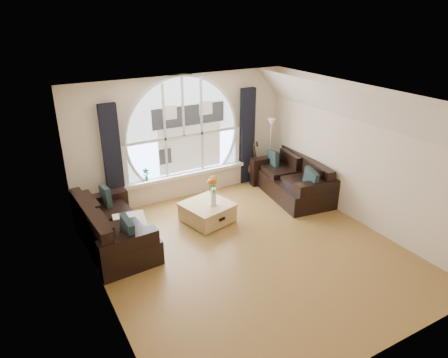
{
  "coord_description": "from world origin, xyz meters",
  "views": [
    {
      "loc": [
        -3.37,
        -5.12,
        4.04
      ],
      "look_at": [
        0.0,
        0.9,
        1.05
      ],
      "focal_mm": 32.49,
      "sensor_mm": 36.0,
      "label": 1
    }
  ],
  "objects_px": {
    "sofa_left": "(115,227)",
    "vase_flowers": "(213,187)",
    "sofa_right": "(292,180)",
    "floor_lamp": "(270,151)",
    "guitar": "(254,161)",
    "potted_plant": "(146,175)",
    "coffee_chest": "(207,212)"
  },
  "relations": [
    {
      "from": "sofa_left",
      "to": "vase_flowers",
      "type": "relative_size",
      "value": 2.8
    },
    {
      "from": "sofa_right",
      "to": "floor_lamp",
      "type": "xyz_separation_m",
      "value": [
        0.01,
        0.88,
        0.4
      ]
    },
    {
      "from": "sofa_left",
      "to": "floor_lamp",
      "type": "distance_m",
      "value": 4.21
    },
    {
      "from": "floor_lamp",
      "to": "sofa_right",
      "type": "bearing_deg",
      "value": -90.33
    },
    {
      "from": "sofa_right",
      "to": "vase_flowers",
      "type": "distance_m",
      "value": 2.16
    },
    {
      "from": "sofa_right",
      "to": "guitar",
      "type": "distance_m",
      "value": 1.16
    },
    {
      "from": "sofa_left",
      "to": "sofa_right",
      "type": "xyz_separation_m",
      "value": [
        4.06,
        0.15,
        0.0
      ]
    },
    {
      "from": "sofa_left",
      "to": "vase_flowers",
      "type": "distance_m",
      "value": 1.98
    },
    {
      "from": "sofa_left",
      "to": "sofa_right",
      "type": "height_order",
      "value": "sofa_left"
    },
    {
      "from": "guitar",
      "to": "potted_plant",
      "type": "distance_m",
      "value": 2.69
    },
    {
      "from": "coffee_chest",
      "to": "floor_lamp",
      "type": "distance_m",
      "value": 2.5
    },
    {
      "from": "floor_lamp",
      "to": "potted_plant",
      "type": "height_order",
      "value": "floor_lamp"
    },
    {
      "from": "floor_lamp",
      "to": "potted_plant",
      "type": "bearing_deg",
      "value": 173.64
    },
    {
      "from": "floor_lamp",
      "to": "guitar",
      "type": "xyz_separation_m",
      "value": [
        -0.31,
        0.23,
        -0.27
      ]
    },
    {
      "from": "sofa_left",
      "to": "coffee_chest",
      "type": "height_order",
      "value": "sofa_left"
    },
    {
      "from": "sofa_right",
      "to": "potted_plant",
      "type": "xyz_separation_m",
      "value": [
        -2.98,
        1.21,
        0.29
      ]
    },
    {
      "from": "guitar",
      "to": "coffee_chest",
      "type": "bearing_deg",
      "value": -170.21
    },
    {
      "from": "sofa_right",
      "to": "floor_lamp",
      "type": "height_order",
      "value": "floor_lamp"
    },
    {
      "from": "sofa_left",
      "to": "coffee_chest",
      "type": "relative_size",
      "value": 2.23
    },
    {
      "from": "sofa_left",
      "to": "guitar",
      "type": "bearing_deg",
      "value": 14.61
    },
    {
      "from": "potted_plant",
      "to": "floor_lamp",
      "type": "bearing_deg",
      "value": -6.36
    },
    {
      "from": "vase_flowers",
      "to": "guitar",
      "type": "relative_size",
      "value": 0.66
    },
    {
      "from": "sofa_left",
      "to": "vase_flowers",
      "type": "bearing_deg",
      "value": -6.15
    },
    {
      "from": "sofa_right",
      "to": "guitar",
      "type": "height_order",
      "value": "guitar"
    },
    {
      "from": "vase_flowers",
      "to": "floor_lamp",
      "type": "height_order",
      "value": "floor_lamp"
    },
    {
      "from": "coffee_chest",
      "to": "guitar",
      "type": "height_order",
      "value": "guitar"
    },
    {
      "from": "vase_flowers",
      "to": "floor_lamp",
      "type": "relative_size",
      "value": 0.44
    },
    {
      "from": "guitar",
      "to": "potted_plant",
      "type": "height_order",
      "value": "guitar"
    },
    {
      "from": "sofa_left",
      "to": "coffee_chest",
      "type": "xyz_separation_m",
      "value": [
        1.86,
        0.02,
        -0.18
      ]
    },
    {
      "from": "sofa_left",
      "to": "potted_plant",
      "type": "xyz_separation_m",
      "value": [
        1.08,
        1.36,
        0.29
      ]
    },
    {
      "from": "floor_lamp",
      "to": "potted_plant",
      "type": "distance_m",
      "value": 3.01
    },
    {
      "from": "sofa_left",
      "to": "coffee_chest",
      "type": "bearing_deg",
      "value": -3.28
    }
  ]
}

